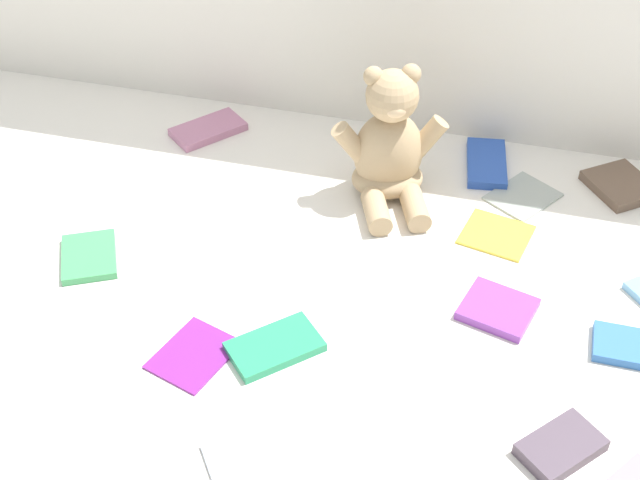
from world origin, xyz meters
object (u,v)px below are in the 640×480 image
book_case_1 (208,129)px  book_case_5 (89,257)px  book_case_0 (496,234)px  book_case_13 (561,447)px  book_case_2 (275,347)px  book_case_7 (498,309)px  book_case_3 (486,164)px  teddy_bear (390,149)px  book_case_10 (635,348)px  book_case_12 (523,196)px  book_case_9 (621,185)px  book_case_11 (249,462)px  book_case_6 (194,354)px

book_case_1 → book_case_5: 0.40m
book_case_0 → book_case_13: size_ratio=1.01×
book_case_0 → book_case_2: 0.44m
book_case_5 → book_case_7: (0.64, 0.04, 0.00)m
book_case_1 → book_case_13: (0.69, -0.58, 0.00)m
book_case_3 → book_case_7: bearing=91.2°
teddy_bear → book_case_7: teddy_bear is taller
book_case_2 → book_case_10: bearing=60.4°
book_case_12 → book_case_0: bearing=-73.0°
book_case_13 → book_case_0: bearing=148.5°
teddy_bear → book_case_9: teddy_bear is taller
book_case_10 → book_case_11: (-0.47, -0.32, -0.00)m
book_case_9 → book_case_11: size_ratio=1.07×
book_case_1 → book_case_7: same height
book_case_1 → book_case_5: size_ratio=1.22×
book_case_0 → book_case_12: size_ratio=0.94×
book_case_1 → book_case_12: size_ratio=1.18×
book_case_9 → book_case_13: book_case_13 is taller
book_case_6 → book_case_3: bearing=-104.1°
book_case_2 → book_case_6: bearing=-114.0°
book_case_1 → book_case_6: bearing=-31.8°
book_case_2 → book_case_6: book_case_2 is taller
book_case_10 → book_case_11: size_ratio=1.14×
book_case_2 → book_case_5: book_case_2 is taller
book_case_3 → book_case_11: book_case_3 is taller
book_case_0 → book_case_11: (-0.26, -0.53, 0.00)m
book_case_9 → book_case_6: bearing=-173.8°
teddy_bear → book_case_3: (0.16, 0.12, -0.08)m
book_case_3 → book_case_6: book_case_3 is taller
book_case_7 → book_case_12: book_case_7 is taller
teddy_bear → book_case_0: size_ratio=2.25×
book_case_5 → book_case_12: bearing=-179.6°
book_case_3 → book_case_9: 0.24m
book_case_2 → book_case_10: 0.51m
book_case_2 → book_case_13: 0.41m
teddy_bear → book_case_2: bearing=-123.1°
book_case_1 → book_case_11: bearing=-25.9°
book_case_5 → book_case_12: book_case_5 is taller
book_case_10 → book_case_9: bearing=3.4°
book_case_6 → book_case_10: book_case_10 is taller
book_case_2 → book_case_10: same height
book_case_6 → book_case_10: bearing=-146.9°
book_case_1 → book_case_9: bearing=41.2°
book_case_5 → book_case_6: book_case_5 is taller
book_case_0 → book_case_5: book_case_5 is taller
book_case_6 → book_case_7: size_ratio=1.13×
book_case_12 → book_case_10: bearing=-26.9°
teddy_bear → book_case_1: 0.39m
book_case_12 → book_case_2: bearing=-91.5°
book_case_2 → book_case_10: (0.50, 0.13, 0.00)m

